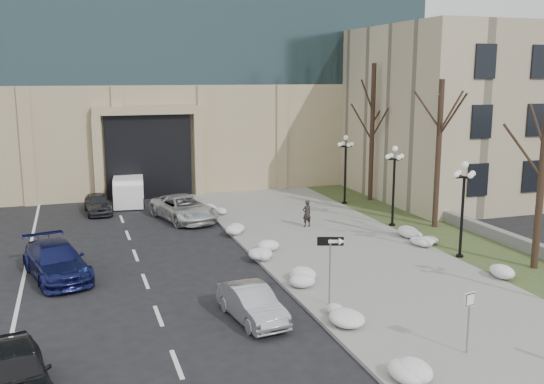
{
  "coord_description": "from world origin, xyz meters",
  "views": [
    {
      "loc": [
        -9.17,
        -11.27,
        8.75
      ],
      "look_at": [
        -0.64,
        14.32,
        3.5
      ],
      "focal_mm": 40.0,
      "sensor_mm": 36.0,
      "label": 1
    }
  ],
  "objects_px": {
    "pedestrian": "(307,213)",
    "lamppost_b": "(463,196)",
    "car_a": "(15,373)",
    "keep_sign": "(469,310)",
    "car_c": "(56,261)",
    "one_way_sign": "(335,250)",
    "car_d": "(184,208)",
    "box_truck": "(129,190)",
    "car_b": "(252,304)",
    "lamppost_c": "(394,175)",
    "lamppost_d": "(345,160)",
    "car_e": "(98,203)"
  },
  "relations": [
    {
      "from": "car_b",
      "to": "car_c",
      "type": "bearing_deg",
      "value": 125.24
    },
    {
      "from": "pedestrian",
      "to": "one_way_sign",
      "type": "distance_m",
      "value": 12.15
    },
    {
      "from": "lamppost_b",
      "to": "box_truck",
      "type": "bearing_deg",
      "value": 126.92
    },
    {
      "from": "car_b",
      "to": "lamppost_d",
      "type": "distance_m",
      "value": 20.7
    },
    {
      "from": "car_b",
      "to": "car_e",
      "type": "bearing_deg",
      "value": 94.62
    },
    {
      "from": "pedestrian",
      "to": "lamppost_c",
      "type": "relative_size",
      "value": 0.33
    },
    {
      "from": "car_e",
      "to": "pedestrian",
      "type": "bearing_deg",
      "value": -38.49
    },
    {
      "from": "pedestrian",
      "to": "lamppost_b",
      "type": "relative_size",
      "value": 0.33
    },
    {
      "from": "lamppost_b",
      "to": "car_d",
      "type": "bearing_deg",
      "value": 133.06
    },
    {
      "from": "lamppost_c",
      "to": "car_e",
      "type": "bearing_deg",
      "value": 150.41
    },
    {
      "from": "pedestrian",
      "to": "lamppost_b",
      "type": "xyz_separation_m",
      "value": [
        4.86,
        -7.74,
        2.18
      ]
    },
    {
      "from": "car_b",
      "to": "box_truck",
      "type": "xyz_separation_m",
      "value": [
        -2.24,
        22.41,
        0.25
      ]
    },
    {
      "from": "lamppost_b",
      "to": "lamppost_d",
      "type": "xyz_separation_m",
      "value": [
        0.0,
        13.0,
        0.0
      ]
    },
    {
      "from": "car_d",
      "to": "lamppost_c",
      "type": "bearing_deg",
      "value": -40.64
    },
    {
      "from": "car_d",
      "to": "box_truck",
      "type": "bearing_deg",
      "value": 97.88
    },
    {
      "from": "keep_sign",
      "to": "lamppost_c",
      "type": "bearing_deg",
      "value": 56.41
    },
    {
      "from": "car_a",
      "to": "lamppost_b",
      "type": "relative_size",
      "value": 0.92
    },
    {
      "from": "pedestrian",
      "to": "one_way_sign",
      "type": "xyz_separation_m",
      "value": [
        -3.48,
        -11.56,
        1.41
      ]
    },
    {
      "from": "car_c",
      "to": "pedestrian",
      "type": "relative_size",
      "value": 3.39
    },
    {
      "from": "car_a",
      "to": "keep_sign",
      "type": "distance_m",
      "value": 13.41
    },
    {
      "from": "box_truck",
      "to": "car_b",
      "type": "bearing_deg",
      "value": -78.13
    },
    {
      "from": "keep_sign",
      "to": "lamppost_d",
      "type": "distance_m",
      "value": 22.74
    },
    {
      "from": "car_e",
      "to": "car_c",
      "type": "bearing_deg",
      "value": -103.9
    },
    {
      "from": "car_a",
      "to": "car_c",
      "type": "distance_m",
      "value": 10.3
    },
    {
      "from": "keep_sign",
      "to": "lamppost_b",
      "type": "bearing_deg",
      "value": 43.61
    },
    {
      "from": "pedestrian",
      "to": "one_way_sign",
      "type": "relative_size",
      "value": 0.56
    },
    {
      "from": "box_truck",
      "to": "lamppost_b",
      "type": "xyz_separation_m",
      "value": [
        13.87,
        -18.47,
        2.2
      ]
    },
    {
      "from": "car_c",
      "to": "lamppost_d",
      "type": "distance_m",
      "value": 20.97
    },
    {
      "from": "keep_sign",
      "to": "lamppost_c",
      "type": "relative_size",
      "value": 0.45
    },
    {
      "from": "car_d",
      "to": "box_truck",
      "type": "xyz_separation_m",
      "value": [
        -2.68,
        6.49,
        0.11
      ]
    },
    {
      "from": "car_a",
      "to": "lamppost_d",
      "type": "relative_size",
      "value": 0.92
    },
    {
      "from": "keep_sign",
      "to": "car_c",
      "type": "bearing_deg",
      "value": 123.53
    },
    {
      "from": "pedestrian",
      "to": "lamppost_d",
      "type": "bearing_deg",
      "value": -145.72
    },
    {
      "from": "car_a",
      "to": "pedestrian",
      "type": "height_order",
      "value": "pedestrian"
    },
    {
      "from": "pedestrian",
      "to": "lamppost_c",
      "type": "bearing_deg",
      "value": 152.66
    },
    {
      "from": "lamppost_d",
      "to": "car_d",
      "type": "bearing_deg",
      "value": -174.77
    },
    {
      "from": "car_e",
      "to": "one_way_sign",
      "type": "bearing_deg",
      "value": -71.66
    },
    {
      "from": "car_c",
      "to": "one_way_sign",
      "type": "distance_m",
      "value": 12.36
    },
    {
      "from": "keep_sign",
      "to": "box_truck",
      "type": "bearing_deg",
      "value": 93.86
    },
    {
      "from": "car_e",
      "to": "one_way_sign",
      "type": "distance_m",
      "value": 21.0
    },
    {
      "from": "box_truck",
      "to": "lamppost_d",
      "type": "xyz_separation_m",
      "value": [
        13.87,
        -5.47,
        2.2
      ]
    },
    {
      "from": "lamppost_b",
      "to": "pedestrian",
      "type": "bearing_deg",
      "value": 122.1
    },
    {
      "from": "one_way_sign",
      "to": "keep_sign",
      "type": "bearing_deg",
      "value": -46.88
    },
    {
      "from": "car_e",
      "to": "lamppost_d",
      "type": "height_order",
      "value": "lamppost_d"
    },
    {
      "from": "one_way_sign",
      "to": "lamppost_c",
      "type": "xyz_separation_m",
      "value": [
        8.34,
        10.31,
        0.77
      ]
    },
    {
      "from": "car_c",
      "to": "lamppost_c",
      "type": "relative_size",
      "value": 1.11
    },
    {
      "from": "car_c",
      "to": "pedestrian",
      "type": "xyz_separation_m",
      "value": [
        13.54,
        4.54,
        0.13
      ]
    },
    {
      "from": "car_b",
      "to": "keep_sign",
      "type": "relative_size",
      "value": 1.79
    },
    {
      "from": "car_d",
      "to": "lamppost_c",
      "type": "relative_size",
      "value": 1.15
    },
    {
      "from": "box_truck",
      "to": "lamppost_b",
      "type": "distance_m",
      "value": 23.2
    }
  ]
}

